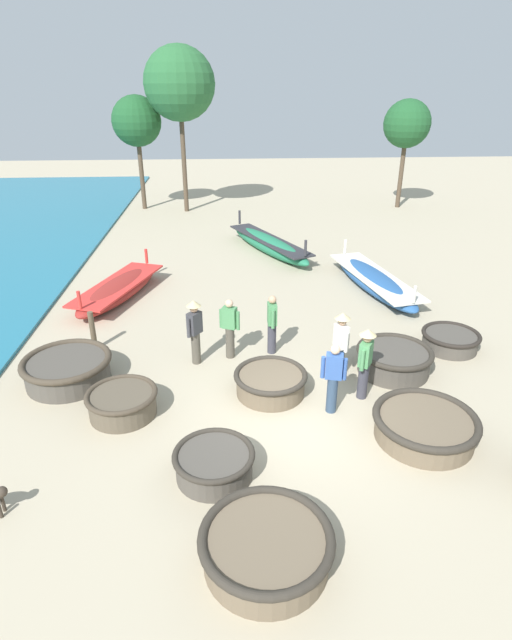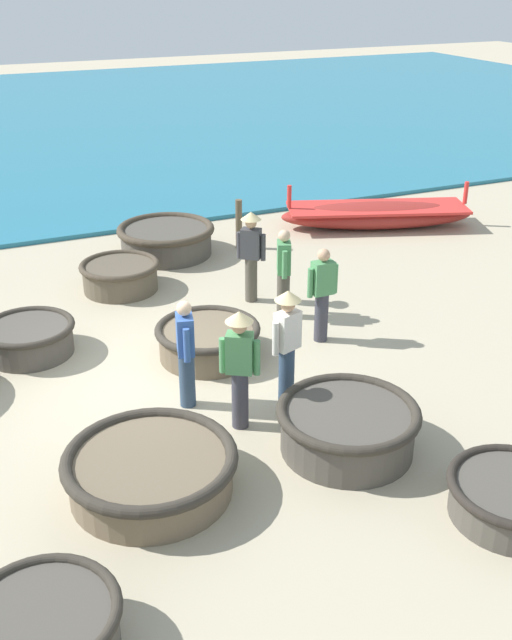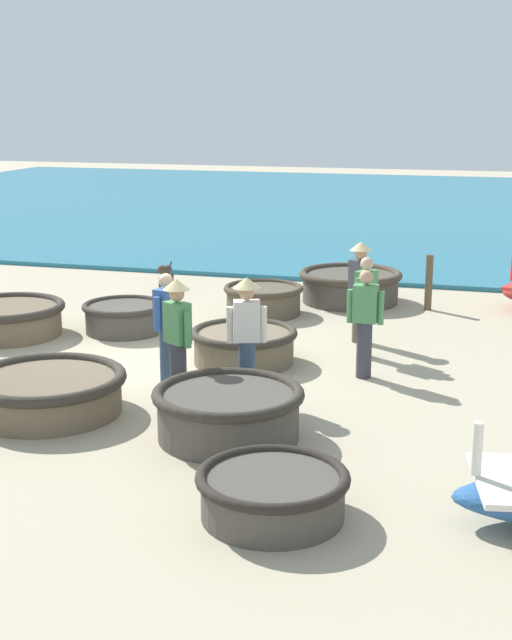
{
  "view_description": "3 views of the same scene",
  "coord_description": "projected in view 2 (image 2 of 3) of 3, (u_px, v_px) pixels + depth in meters",
  "views": [
    {
      "loc": [
        -1.38,
        -8.34,
        6.23
      ],
      "look_at": [
        -0.63,
        2.87,
        0.92
      ],
      "focal_mm": 28.0,
      "sensor_mm": 36.0,
      "label": 1
    },
    {
      "loc": [
        9.27,
        -2.48,
        5.55
      ],
      "look_at": [
        0.12,
        1.56,
        0.76
      ],
      "focal_mm": 42.0,
      "sensor_mm": 36.0,
      "label": 2
    },
    {
      "loc": [
        11.98,
        4.79,
        3.89
      ],
      "look_at": [
        0.32,
        1.4,
        0.88
      ],
      "focal_mm": 50.0,
      "sensor_mm": 36.0,
      "label": 3
    }
  ],
  "objects": [
    {
      "name": "coracle_upturned",
      "position": [
        208.0,
        340.0,
        11.54
      ],
      "size": [
        1.63,
        1.63,
        0.53
      ],
      "color": "brown",
      "rests_on": "ground"
    },
    {
      "name": "coracle_beside_post",
      "position": [
        348.0,
        426.0,
        9.3
      ],
      "size": [
        1.8,
        1.8,
        0.62
      ],
      "color": "#4C473F",
      "rests_on": "ground"
    },
    {
      "name": "fisherman_crouching",
      "position": [
        284.0,
        271.0,
        12.63
      ],
      "size": [
        0.5,
        0.33,
        1.57
      ],
      "color": "#4C473D",
      "rests_on": "ground"
    },
    {
      "name": "coracle_weathered",
      "position": [
        151.0,
        470.0,
        8.57
      ],
      "size": [
        2.03,
        2.03,
        0.54
      ],
      "color": "brown",
      "rests_on": "ground"
    },
    {
      "name": "fisherman_with_hat",
      "position": [
        287.0,
        339.0,
        10.09
      ],
      "size": [
        0.36,
        0.5,
        1.67
      ],
      "color": "#2D425B",
      "rests_on": "ground"
    },
    {
      "name": "coracle_far_left",
      "position": [
        166.0,
        239.0,
        15.61
      ],
      "size": [
        2.03,
        2.03,
        0.63
      ],
      "color": "#4C473F",
      "rests_on": "ground"
    },
    {
      "name": "coracle_far_right",
      "position": [
        120.0,
        275.0,
        13.91
      ],
      "size": [
        1.48,
        1.48,
        0.54
      ],
      "color": "brown",
      "rests_on": "ground"
    },
    {
      "name": "fisherman_by_coracle",
      "position": [
        322.0,
        293.0,
        11.81
      ],
      "size": [
        0.22,
        0.53,
        1.57
      ],
      "color": "#383842",
      "rests_on": "ground"
    },
    {
      "name": "mooring_post_inland",
      "position": [
        239.0,
        224.0,
        15.88
      ],
      "size": [
        0.14,
        0.14,
        1.06
      ],
      "primitive_type": "cylinder",
      "color": "brown",
      "rests_on": "ground"
    },
    {
      "name": "fisherman_hauling",
      "position": [
        186.0,
        351.0,
        10.03
      ],
      "size": [
        0.52,
        0.29,
        1.57
      ],
      "color": "#2D425B",
      "rests_on": "ground"
    },
    {
      "name": "long_boat_white_hull",
      "position": [
        377.0,
        214.0,
        17.24
      ],
      "size": [
        2.58,
        4.58,
        1.03
      ],
      "color": "maroon",
      "rests_on": "ground"
    },
    {
      "name": "ground_plane",
      "position": [
        155.0,
        382.0,
        10.94
      ],
      "size": [
        80.0,
        80.0,
        0.0
      ],
      "primitive_type": "plane",
      "color": "tan"
    },
    {
      "name": "coracle_tilted",
      "position": [
        43.0,
        630.0,
        6.51
      ],
      "size": [
        1.42,
        1.42,
        0.54
      ],
      "color": "#4C473F",
      "rests_on": "ground"
    },
    {
      "name": "fisherman_standing_right",
      "position": [
        240.0,
        362.0,
        9.51
      ],
      "size": [
        0.37,
        0.46,
        1.67
      ],
      "color": "#383842",
      "rests_on": "ground"
    },
    {
      "name": "sea",
      "position": [
        99.0,
        117.0,
        29.51
      ],
      "size": [
        28.0,
        52.0,
        0.1
      ],
      "primitive_type": "cube",
      "color": "teal",
      "rests_on": "ground"
    },
    {
      "name": "fisherman_standing_left",
      "position": [
        251.0,
        251.0,
        13.18
      ],
      "size": [
        0.38,
        0.43,
        1.67
      ],
      "color": "#4C473D",
      "rests_on": "ground"
    },
    {
      "name": "coracle_front_right",
      "position": [
        29.0,
        337.0,
        11.64
      ],
      "size": [
        1.44,
        1.44,
        0.51
      ],
      "color": "#4C473F",
      "rests_on": "ground"
    }
  ]
}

